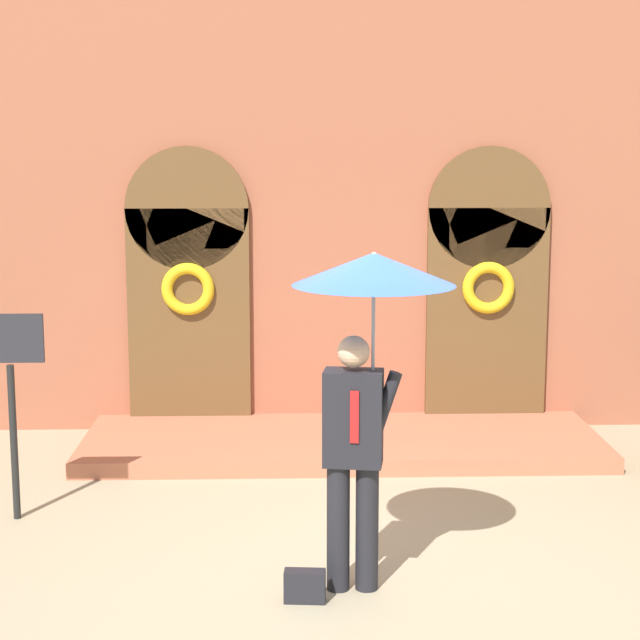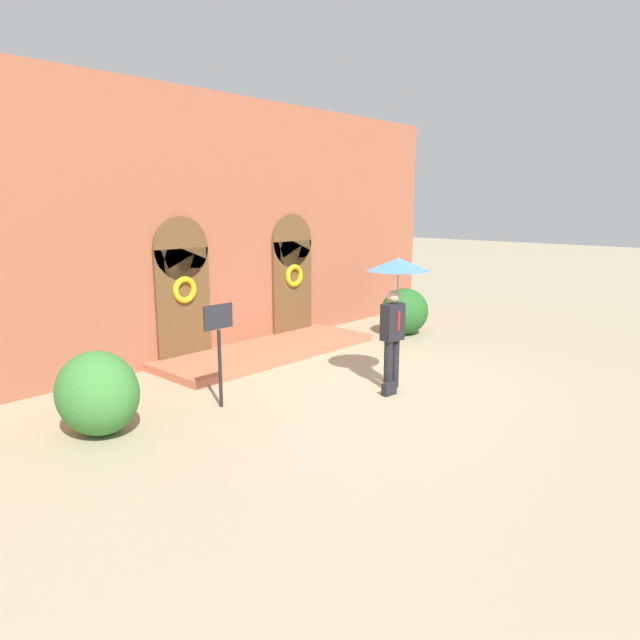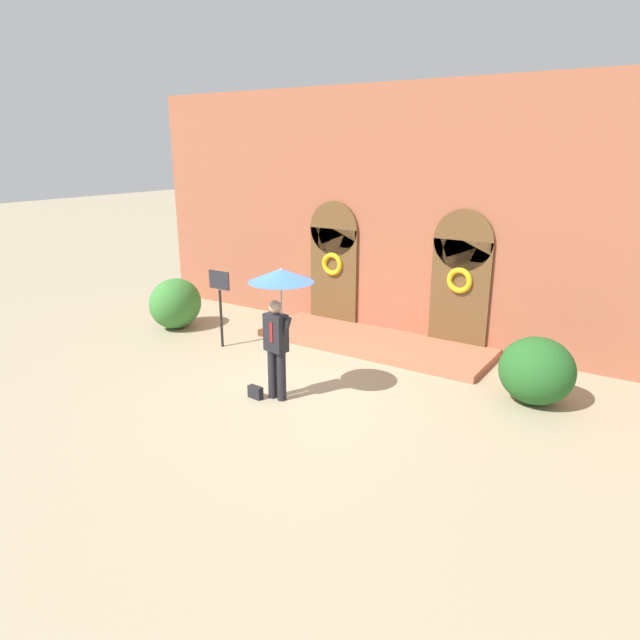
{
  "view_description": "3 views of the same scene",
  "coord_description": "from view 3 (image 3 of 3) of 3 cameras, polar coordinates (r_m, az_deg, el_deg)",
  "views": [
    {
      "loc": [
        -0.56,
        -7.4,
        3.08
      ],
      "look_at": [
        -0.26,
        1.83,
        1.55
      ],
      "focal_mm": 60.0,
      "sensor_mm": 36.0,
      "label": 1
    },
    {
      "loc": [
        -8.32,
        -6.1,
        3.31
      ],
      "look_at": [
        -0.24,
        1.29,
        1.06
      ],
      "focal_mm": 32.0,
      "sensor_mm": 36.0,
      "label": 2
    },
    {
      "loc": [
        5.61,
        -7.68,
        4.29
      ],
      "look_at": [
        -0.24,
        1.24,
        1.03
      ],
      "focal_mm": 32.0,
      "sensor_mm": 36.0,
      "label": 3
    }
  ],
  "objects": [
    {
      "name": "shrub_right",
      "position": [
        10.51,
        20.85,
        -4.77
      ],
      "size": [
        1.28,
        1.16,
        1.18
      ],
      "primitive_type": "ellipsoid",
      "color": "#235B23",
      "rests_on": "ground"
    },
    {
      "name": "person_with_umbrella",
      "position": [
        9.54,
        -4.06,
        2.53
      ],
      "size": [
        1.1,
        1.1,
        2.36
      ],
      "color": "black",
      "rests_on": "ground"
    },
    {
      "name": "building_facade",
      "position": [
        13.19,
        7.98,
        9.83
      ],
      "size": [
        14.0,
        2.3,
        5.6
      ],
      "color": "#9E563D",
      "rests_on": "ground"
    },
    {
      "name": "shrub_left",
      "position": [
        14.33,
        -14.25,
        1.62
      ],
      "size": [
        1.12,
        1.34,
        1.23
      ],
      "primitive_type": "ellipsoid",
      "color": "#387A33",
      "rests_on": "ground"
    },
    {
      "name": "ground_plane",
      "position": [
        10.43,
        -2.63,
        -7.29
      ],
      "size": [
        80.0,
        80.0,
        0.0
      ],
      "primitive_type": "plane",
      "color": "tan"
    },
    {
      "name": "sign_post",
      "position": [
        12.6,
        -9.97,
        2.37
      ],
      "size": [
        0.56,
        0.06,
        1.72
      ],
      "color": "black",
      "rests_on": "ground"
    },
    {
      "name": "handbag",
      "position": [
        10.25,
        -6.48,
        -7.19
      ],
      "size": [
        0.29,
        0.14,
        0.22
      ],
      "primitive_type": "cube",
      "rotation": [
        0.0,
        0.0,
        -0.09
      ],
      "color": "black",
      "rests_on": "ground"
    }
  ]
}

